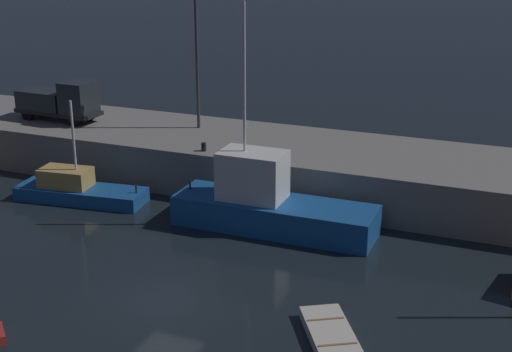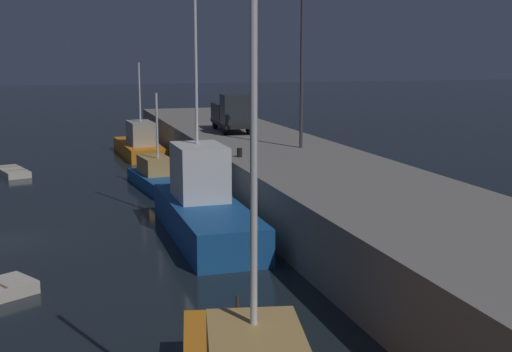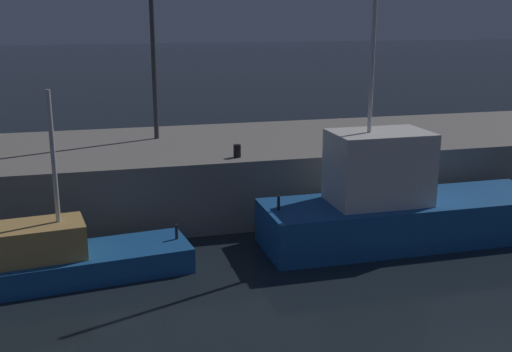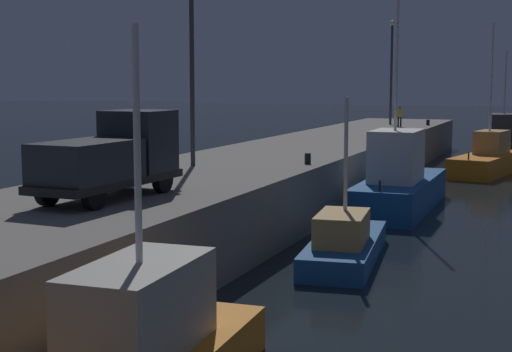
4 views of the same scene
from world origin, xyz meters
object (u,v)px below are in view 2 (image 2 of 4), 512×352
bollard_central (240,153)px  fishing_trawler_green (158,177)px  dinghy_red_small (12,172)px  utility_truck (232,113)px  fishing_boat_blue (204,207)px  fishing_boat_white (140,144)px  lamp_post_west (302,58)px

bollard_central → fishing_trawler_green: bearing=-151.5°
fishing_trawler_green → dinghy_red_small: bearing=-130.1°
fishing_trawler_green → dinghy_red_small: 11.56m
fishing_trawler_green → dinghy_red_small: size_ratio=1.82×
utility_truck → bollard_central: (11.66, -2.64, -1.06)m
fishing_boat_blue → bollard_central: (-5.14, 3.07, 1.61)m
fishing_boat_white → bollard_central: size_ratio=19.67×
dinghy_red_small → bollard_central: size_ratio=8.71×
fishing_boat_blue → lamp_post_west: lamp_post_west is taller
fishing_boat_blue → lamp_post_west: (-7.65, 7.47, 6.56)m
fishing_trawler_green → fishing_boat_white: bearing=177.6°
lamp_post_west → fishing_trawler_green: bearing=-115.9°
fishing_boat_blue → dinghy_red_small: 21.07m
lamp_post_west → dinghy_red_small: bearing=-124.0°
fishing_boat_blue → bollard_central: size_ratio=23.71×
lamp_post_west → bollard_central: (2.51, -4.40, -4.95)m
fishing_boat_blue → dinghy_red_small: fishing_boat_blue is taller
utility_truck → fishing_boat_blue: bearing=-18.8°
utility_truck → bollard_central: 12.00m
lamp_post_west → bollard_central: lamp_post_west is taller
dinghy_red_small → bollard_central: bearing=41.7°
fishing_boat_white → lamp_post_west: lamp_post_west is taller
fishing_boat_white → lamp_post_west: size_ratio=1.05×
lamp_post_west → utility_truck: lamp_post_west is taller
fishing_boat_blue → lamp_post_west: size_ratio=1.27×
utility_truck → fishing_boat_white: bearing=-146.7°
fishing_boat_white → bollard_central: fishing_boat_white is taller
fishing_trawler_green → fishing_boat_blue: bearing=1.9°
fishing_trawler_green → utility_truck: 8.75m
fishing_trawler_green → utility_truck: fishing_trawler_green is taller
lamp_post_west → utility_truck: bearing=-169.1°
fishing_boat_white → lamp_post_west: 20.20m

